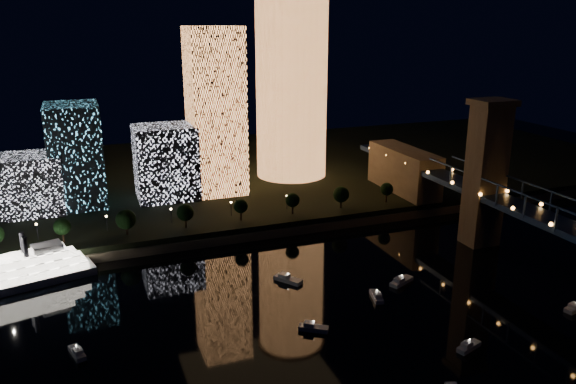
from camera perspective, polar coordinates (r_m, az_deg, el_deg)
name	(u,v)px	position (r m, az deg, el deg)	size (l,w,h in m)	color
ground	(389,357)	(136.86, 10.20, -16.21)	(520.00, 520.00, 0.00)	black
far_bank	(220,175)	(273.92, -6.92, 1.70)	(420.00, 160.00, 5.00)	black
seawall	(273,231)	(202.87, -1.58, -4.03)	(420.00, 6.00, 3.00)	#6B5E4C
tower_cylindrical	(291,88)	(256.39, 0.35, 10.56)	(34.00, 34.00, 80.62)	#F9974F
tower_rectangular	(216,112)	(232.56, -7.37, 8.07)	(21.18, 21.18, 67.39)	#F9974F
midrise_blocks	(58,167)	(231.51, -22.30, 2.35)	(107.55, 27.42, 39.33)	silver
motorboats	(352,336)	(141.84, 6.49, -14.35)	(131.79, 76.09, 2.78)	silver
esplanade_trees	(167,215)	(197.42, -12.22, -2.26)	(165.61, 6.83, 8.91)	black
street_lamps	(171,212)	(203.82, -11.79, -2.05)	(132.70, 0.70, 5.65)	black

